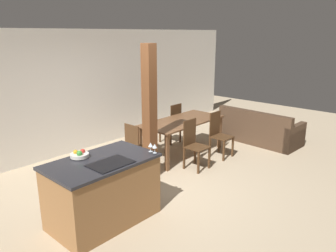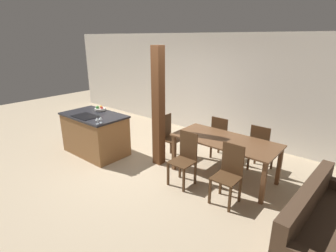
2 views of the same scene
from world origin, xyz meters
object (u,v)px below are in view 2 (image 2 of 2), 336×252
(fruit_bowl, at_px, (100,109))
(dining_chair_near_right, at_px, (229,173))
(wine_glass_near, at_px, (97,119))
(wine_glass_middle, at_px, (100,118))
(dining_chair_near_left, at_px, (185,158))
(dining_chair_far_right, at_px, (260,148))
(dining_chair_head_end, at_px, (169,136))
(couch, at_px, (329,234))
(timber_post, at_px, (158,108))
(dining_chair_far_left, at_px, (221,137))
(kitchen_island, at_px, (95,134))
(dining_table, at_px, (225,144))

(fruit_bowl, distance_m, dining_chair_near_right, 3.45)
(wine_glass_near, height_order, wine_glass_middle, same)
(dining_chair_near_left, relative_size, dining_chair_far_right, 1.00)
(dining_chair_near_right, relative_size, dining_chair_far_right, 1.00)
(dining_chair_head_end, relative_size, couch, 0.50)
(couch, distance_m, timber_post, 3.46)
(wine_glass_near, distance_m, timber_post, 1.24)
(dining_chair_far_right, height_order, couch, dining_chair_far_right)
(dining_chair_far_left, bearing_deg, kitchen_island, 33.35)
(kitchen_island, height_order, fruit_bowl, fruit_bowl)
(wine_glass_middle, bearing_deg, wine_glass_near, -90.00)
(fruit_bowl, relative_size, dining_chair_near_right, 0.26)
(wine_glass_middle, xyz_separation_m, timber_post, (0.81, 0.84, 0.18))
(dining_table, height_order, dining_chair_far_right, dining_chair_far_right)
(dining_table, bearing_deg, fruit_bowl, -168.34)
(wine_glass_near, height_order, dining_table, wine_glass_near)
(dining_chair_near_right, xyz_separation_m, dining_chair_far_right, (0.00, 1.34, 0.00))
(dining_table, relative_size, dining_chair_far_right, 2.00)
(fruit_bowl, xyz_separation_m, dining_chair_head_end, (1.62, 0.62, -0.47))
(dining_chair_near_right, relative_size, dining_chair_head_end, 1.00)
(dining_table, bearing_deg, timber_post, -165.06)
(kitchen_island, bearing_deg, dining_chair_head_end, 31.53)
(wine_glass_middle, distance_m, dining_chair_near_left, 1.88)
(wine_glass_near, relative_size, dining_chair_near_right, 0.14)
(kitchen_island, distance_m, dining_chair_far_right, 3.63)
(dining_chair_near_left, bearing_deg, dining_chair_far_left, 90.00)
(wine_glass_near, xyz_separation_m, dining_chair_head_end, (0.80, 1.28, -0.54))
(kitchen_island, height_order, dining_chair_near_left, dining_chair_near_left)
(dining_table, distance_m, dining_chair_far_right, 0.82)
(wine_glass_near, bearing_deg, timber_post, 48.53)
(wine_glass_middle, relative_size, couch, 0.07)
(dining_chair_near_left, bearing_deg, kitchen_island, -174.38)
(dining_table, relative_size, timber_post, 0.80)
(dining_table, xyz_separation_m, dining_chair_near_right, (0.44, -0.67, -0.17))
(dining_chair_near_right, distance_m, timber_post, 1.95)
(dining_chair_far_right, relative_size, timber_post, 0.40)
(kitchen_island, height_order, dining_chair_near_right, dining_chair_near_right)
(dining_chair_near_left, height_order, timber_post, timber_post)
(dining_chair_far_left, xyz_separation_m, dining_chair_head_end, (-0.92, -0.67, 0.00))
(dining_chair_head_end, xyz_separation_m, couch, (3.30, -0.87, -0.22))
(dining_chair_far_left, bearing_deg, wine_glass_middle, 47.31)
(fruit_bowl, bearing_deg, wine_glass_near, -39.15)
(wine_glass_near, xyz_separation_m, dining_table, (2.16, 1.28, -0.37))
(timber_post, bearing_deg, dining_table, 14.94)
(fruit_bowl, bearing_deg, dining_table, 11.66)
(wine_glass_middle, height_order, dining_chair_far_left, wine_glass_middle)
(fruit_bowl, xyz_separation_m, dining_chair_far_left, (2.54, 1.29, -0.47))
(wine_glass_middle, relative_size, timber_post, 0.06)
(dining_chair_near_right, bearing_deg, dining_chair_near_left, 180.00)
(kitchen_island, height_order, wine_glass_near, wine_glass_near)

